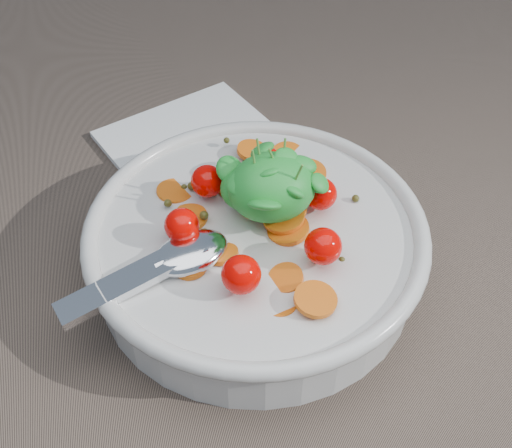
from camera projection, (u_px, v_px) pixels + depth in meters
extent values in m
plane|color=#756253|center=(249.00, 269.00, 0.54)|extent=(6.00, 6.00, 0.00)
cylinder|color=silver|center=(256.00, 250.00, 0.52)|extent=(0.26, 0.26, 0.05)
torus|color=silver|center=(256.00, 229.00, 0.50)|extent=(0.27, 0.27, 0.01)
cylinder|color=silver|center=(256.00, 267.00, 0.53)|extent=(0.13, 0.13, 0.01)
cylinder|color=brown|center=(256.00, 250.00, 0.52)|extent=(0.23, 0.23, 0.04)
cylinder|color=orange|center=(288.00, 229.00, 0.50)|extent=(0.04, 0.04, 0.01)
cylinder|color=orange|center=(288.00, 209.00, 0.50)|extent=(0.03, 0.03, 0.01)
cylinder|color=orange|center=(289.00, 153.00, 0.57)|extent=(0.04, 0.04, 0.01)
cylinder|color=orange|center=(190.00, 268.00, 0.47)|extent=(0.03, 0.03, 0.01)
cylinder|color=orange|center=(255.00, 208.00, 0.52)|extent=(0.03, 0.03, 0.01)
cylinder|color=orange|center=(282.00, 165.00, 0.55)|extent=(0.03, 0.03, 0.01)
cylinder|color=orange|center=(230.00, 192.00, 0.53)|extent=(0.04, 0.04, 0.01)
cylinder|color=orange|center=(271.00, 161.00, 0.56)|extent=(0.04, 0.04, 0.01)
cylinder|color=orange|center=(175.00, 192.00, 0.53)|extent=(0.04, 0.04, 0.01)
cylinder|color=orange|center=(280.00, 307.00, 0.45)|extent=(0.03, 0.03, 0.01)
cylinder|color=orange|center=(329.00, 168.00, 0.56)|extent=(0.05, 0.05, 0.01)
cylinder|color=orange|center=(188.00, 219.00, 0.51)|extent=(0.04, 0.04, 0.01)
cylinder|color=orange|center=(284.00, 170.00, 0.55)|extent=(0.04, 0.04, 0.01)
cylinder|color=orange|center=(272.00, 209.00, 0.51)|extent=(0.04, 0.04, 0.02)
cylinder|color=orange|center=(253.00, 151.00, 0.56)|extent=(0.03, 0.03, 0.01)
cylinder|color=orange|center=(232.00, 190.00, 0.53)|extent=(0.03, 0.03, 0.01)
cylinder|color=orange|center=(222.00, 254.00, 0.48)|extent=(0.03, 0.03, 0.01)
cylinder|color=orange|center=(290.00, 174.00, 0.55)|extent=(0.04, 0.04, 0.01)
cylinder|color=orange|center=(252.00, 194.00, 0.53)|extent=(0.03, 0.03, 0.01)
cylinder|color=orange|center=(283.00, 217.00, 0.50)|extent=(0.03, 0.03, 0.01)
cylinder|color=orange|center=(286.00, 278.00, 0.46)|extent=(0.04, 0.04, 0.01)
cylinder|color=orange|center=(316.00, 299.00, 0.44)|extent=(0.04, 0.04, 0.01)
cylinder|color=orange|center=(307.00, 174.00, 0.55)|extent=(0.04, 0.04, 0.01)
sphere|color=#424116|center=(356.00, 198.00, 0.52)|extent=(0.01, 0.01, 0.01)
sphere|color=#424116|center=(342.00, 260.00, 0.48)|extent=(0.01, 0.01, 0.01)
sphere|color=#424116|center=(332.00, 239.00, 0.49)|extent=(0.01, 0.01, 0.01)
sphere|color=#424116|center=(184.00, 187.00, 0.53)|extent=(0.01, 0.01, 0.01)
sphere|color=#424116|center=(192.00, 186.00, 0.53)|extent=(0.01, 0.01, 0.01)
sphere|color=#424116|center=(243.00, 265.00, 0.48)|extent=(0.01, 0.01, 0.01)
sphere|color=#424116|center=(291.00, 153.00, 0.57)|extent=(0.00, 0.00, 0.00)
sphere|color=#424116|center=(204.00, 215.00, 0.50)|extent=(0.01, 0.01, 0.01)
sphere|color=#424116|center=(227.00, 140.00, 0.57)|extent=(0.01, 0.01, 0.01)
sphere|color=#424116|center=(213.00, 193.00, 0.53)|extent=(0.01, 0.01, 0.01)
sphere|color=#424116|center=(317.00, 193.00, 0.53)|extent=(0.01, 0.01, 0.01)
sphere|color=#424116|center=(168.00, 203.00, 0.51)|extent=(0.01, 0.01, 0.01)
sphere|color=#DF0400|center=(321.00, 194.00, 0.50)|extent=(0.03, 0.03, 0.03)
sphere|color=#DF0400|center=(266.00, 163.00, 0.53)|extent=(0.03, 0.03, 0.03)
sphere|color=#DF0400|center=(207.00, 181.00, 0.51)|extent=(0.03, 0.03, 0.03)
sphere|color=#DF0400|center=(182.00, 225.00, 0.48)|extent=(0.03, 0.03, 0.03)
sphere|color=#DF0400|center=(241.00, 275.00, 0.44)|extent=(0.03, 0.03, 0.03)
sphere|color=#DF0400|center=(323.00, 246.00, 0.46)|extent=(0.03, 0.03, 0.03)
ellipsoid|color=green|center=(272.00, 187.00, 0.49)|extent=(0.07, 0.06, 0.05)
ellipsoid|color=green|center=(246.00, 188.00, 0.50)|extent=(0.04, 0.04, 0.03)
ellipsoid|color=green|center=(283.00, 178.00, 0.48)|extent=(0.03, 0.03, 0.03)
ellipsoid|color=green|center=(269.00, 167.00, 0.48)|extent=(0.03, 0.03, 0.02)
ellipsoid|color=green|center=(250.00, 190.00, 0.47)|extent=(0.03, 0.03, 0.03)
ellipsoid|color=green|center=(264.00, 205.00, 0.46)|extent=(0.03, 0.03, 0.03)
ellipsoid|color=green|center=(292.00, 164.00, 0.49)|extent=(0.03, 0.03, 0.01)
ellipsoid|color=green|center=(259.00, 195.00, 0.48)|extent=(0.03, 0.03, 0.02)
ellipsoid|color=green|center=(268.00, 173.00, 0.47)|extent=(0.03, 0.03, 0.03)
ellipsoid|color=green|center=(255.00, 189.00, 0.48)|extent=(0.03, 0.03, 0.02)
ellipsoid|color=green|center=(230.00, 170.00, 0.50)|extent=(0.03, 0.03, 0.02)
ellipsoid|color=green|center=(287.00, 161.00, 0.48)|extent=(0.03, 0.03, 0.02)
ellipsoid|color=green|center=(262.00, 150.00, 0.52)|extent=(0.03, 0.03, 0.03)
ellipsoid|color=green|center=(302.00, 165.00, 0.48)|extent=(0.03, 0.02, 0.02)
ellipsoid|color=green|center=(320.00, 183.00, 0.48)|extent=(0.02, 0.02, 0.02)
ellipsoid|color=green|center=(294.00, 192.00, 0.47)|extent=(0.02, 0.02, 0.02)
ellipsoid|color=green|center=(318.00, 187.00, 0.49)|extent=(0.02, 0.02, 0.02)
ellipsoid|color=green|center=(250.00, 194.00, 0.49)|extent=(0.03, 0.03, 0.02)
ellipsoid|color=green|center=(241.00, 182.00, 0.48)|extent=(0.03, 0.03, 0.02)
ellipsoid|color=green|center=(268.00, 184.00, 0.48)|extent=(0.02, 0.03, 0.02)
ellipsoid|color=green|center=(243.00, 174.00, 0.50)|extent=(0.03, 0.03, 0.02)
ellipsoid|color=green|center=(281.00, 179.00, 0.47)|extent=(0.03, 0.02, 0.02)
cylinder|color=#4C8C33|center=(261.00, 166.00, 0.49)|extent=(0.00, 0.01, 0.04)
cylinder|color=#4C8C33|center=(292.00, 186.00, 0.47)|extent=(0.01, 0.01, 0.04)
cylinder|color=#4C8C33|center=(283.00, 166.00, 0.49)|extent=(0.01, 0.01, 0.04)
cylinder|color=#4C8C33|center=(257.00, 176.00, 0.48)|extent=(0.01, 0.01, 0.04)
cylinder|color=#4C8C33|center=(278.00, 171.00, 0.48)|extent=(0.02, 0.01, 0.04)
ellipsoid|color=silver|center=(191.00, 252.00, 0.48)|extent=(0.07, 0.06, 0.02)
cube|color=silver|center=(133.00, 279.00, 0.46)|extent=(0.12, 0.06, 0.02)
cylinder|color=silver|center=(168.00, 262.00, 0.47)|extent=(0.02, 0.02, 0.01)
cube|color=white|center=(194.00, 142.00, 0.65)|extent=(0.20, 0.19, 0.01)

